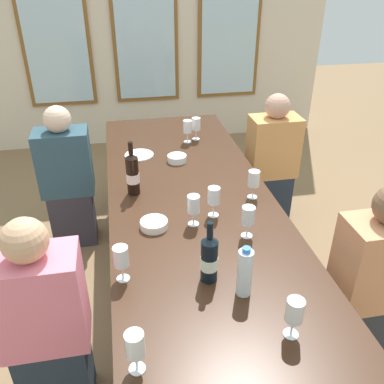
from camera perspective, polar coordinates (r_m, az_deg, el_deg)
The scene contains 22 objects.
ground_plane at distance 2.91m, azimuth -0.15°, elevation -13.22°, with size 12.00×12.00×0.00m, color olive.
back_wall_with_windows at distance 4.84m, azimuth -6.70°, elevation 23.37°, with size 4.18×0.10×2.90m.
dining_table at distance 2.49m, azimuth -0.17°, elevation -1.78°, with size 0.98×2.79×0.74m.
white_plate_0 at distance 2.99m, azimuth -7.34°, elevation 5.11°, with size 0.21×0.21×0.01m, color white.
wine_bottle_0 at distance 1.80m, azimuth 2.41°, elevation -9.21°, with size 0.08×0.08×0.30m.
wine_bottle_1 at distance 2.46m, azimuth -8.24°, elevation 2.48°, with size 0.08×0.08×0.33m.
tasting_bowl_0 at distance 2.18m, azimuth -5.29°, elevation -4.46°, with size 0.15×0.15×0.04m, color white.
tasting_bowl_1 at distance 2.88m, azimuth -2.09°, elevation 4.68°, with size 0.13×0.13×0.05m, color white.
water_bottle at distance 1.75m, azimuth 7.32°, elevation -10.99°, with size 0.06×0.06×0.24m.
wine_glass_0 at distance 1.82m, azimuth -9.81°, elevation -9.02°, with size 0.07×0.07×0.17m.
wine_glass_1 at distance 3.16m, azimuth -0.63°, elevation 8.91°, with size 0.07×0.07×0.17m.
wine_glass_2 at distance 2.42m, azimuth 8.56°, elevation 1.76°, with size 0.07×0.07×0.17m.
wine_glass_3 at distance 1.48m, azimuth -7.91°, elevation -20.43°, with size 0.07×0.07×0.17m.
wine_glass_4 at distance 2.23m, azimuth 3.05°, elevation -0.72°, with size 0.07×0.07×0.17m.
wine_glass_5 at distance 1.61m, azimuth 14.02°, elevation -15.88°, with size 0.07×0.07×0.17m.
wine_glass_6 at distance 3.21m, azimuth 0.57°, elevation 9.35°, with size 0.07×0.07×0.17m.
wine_glass_7 at distance 2.15m, azimuth 0.21°, elevation -1.89°, with size 0.07×0.07×0.17m.
wine_glass_8 at distance 2.08m, azimuth 7.79°, elevation -3.44°, with size 0.07×0.07×0.17m.
seated_person_0 at distance 3.20m, azimuth -16.84°, elevation 1.37°, with size 0.38×0.24×1.11m.
seated_person_1 at distance 3.38m, azimuth 10.94°, elevation 3.68°, with size 0.38×0.24×1.11m.
seated_person_2 at distance 2.07m, azimuth -19.54°, elevation -17.28°, with size 0.38×0.24×1.11m.
seated_person_3 at distance 2.33m, azimuth 23.51°, elevation -12.02°, with size 0.38×0.24×1.11m.
Camera 1 is at (-0.39, -2.08, 1.99)m, focal length 38.46 mm.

